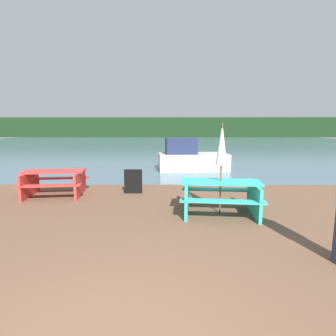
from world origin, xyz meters
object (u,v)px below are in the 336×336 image
picnic_table_red (55,181)px  signboard (133,181)px  umbrella_white (222,145)px  picnic_table_teal (220,194)px  boat (190,158)px

picnic_table_red → signboard: 2.33m
umbrella_white → signboard: size_ratio=2.86×
picnic_table_teal → signboard: bearing=141.1°
picnic_table_teal → umbrella_white: (-0.00, 0.00, 1.16)m
picnic_table_red → boat: (4.42, 4.87, 0.11)m
picnic_table_red → boat: bearing=47.7°
signboard → picnic_table_teal: bearing=-38.9°
picnic_table_teal → boat: 6.47m
picnic_table_teal → signboard: picnic_table_teal is taller
picnic_table_red → umbrella_white: bearing=-18.9°
boat → signboard: boat is taller
signboard → boat: bearing=65.2°
picnic_table_teal → boat: size_ratio=0.58×
umbrella_white → picnic_table_teal: bearing=0.0°
umbrella_white → boat: 6.56m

